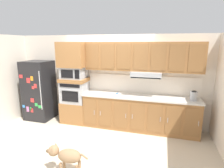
% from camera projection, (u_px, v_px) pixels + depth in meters
% --- Properties ---
extents(ground_plane, '(9.60, 9.60, 0.00)m').
position_uv_depth(ground_plane, '(96.00, 137.00, 4.52)').
color(ground_plane, beige).
extents(back_kitchen_wall, '(6.20, 0.12, 2.50)m').
position_uv_depth(back_kitchen_wall, '(109.00, 79.00, 5.30)').
color(back_kitchen_wall, silver).
rests_on(back_kitchen_wall, ground).
extents(refrigerator, '(0.76, 0.73, 1.76)m').
position_uv_depth(refrigerator, '(39.00, 90.00, 5.52)').
color(refrigerator, black).
rests_on(refrigerator, ground).
extents(oven_base_cabinet, '(0.74, 0.62, 0.60)m').
position_uv_depth(oven_base_cabinet, '(76.00, 111.00, 5.41)').
color(oven_base_cabinet, '#996638').
rests_on(oven_base_cabinet, ground).
extents(built_in_oven, '(0.70, 0.62, 0.60)m').
position_uv_depth(built_in_oven, '(75.00, 92.00, 5.27)').
color(built_in_oven, '#A8AAAF').
rests_on(built_in_oven, oven_base_cabinet).
extents(appliance_mid_shelf, '(0.74, 0.62, 0.10)m').
position_uv_depth(appliance_mid_shelf, '(74.00, 80.00, 5.20)').
color(appliance_mid_shelf, '#996638').
rests_on(appliance_mid_shelf, built_in_oven).
extents(microwave, '(0.64, 0.54, 0.32)m').
position_uv_depth(microwave, '(74.00, 73.00, 5.15)').
color(microwave, '#A8AAAF').
rests_on(microwave, appliance_mid_shelf).
extents(appliance_upper_cabinet, '(0.74, 0.62, 0.68)m').
position_uv_depth(appliance_upper_cabinet, '(73.00, 55.00, 5.05)').
color(appliance_upper_cabinet, '#996638').
rests_on(appliance_upper_cabinet, microwave).
extents(lower_cabinet_run, '(2.99, 0.63, 0.88)m').
position_uv_depth(lower_cabinet_run, '(139.00, 113.00, 4.88)').
color(lower_cabinet_run, '#996638').
rests_on(lower_cabinet_run, ground).
extents(countertop_slab, '(3.03, 0.64, 0.04)m').
position_uv_depth(countertop_slab, '(140.00, 97.00, 4.78)').
color(countertop_slab, beige).
rests_on(countertop_slab, lower_cabinet_run).
extents(backsplash_panel, '(3.03, 0.02, 0.50)m').
position_uv_depth(backsplash_panel, '(141.00, 84.00, 4.99)').
color(backsplash_panel, white).
rests_on(backsplash_panel, countertop_slab).
extents(upper_cabinet_with_hood, '(2.99, 0.48, 0.88)m').
position_uv_depth(upper_cabinet_with_hood, '(142.00, 58.00, 4.68)').
color(upper_cabinet_with_hood, '#996638').
rests_on(upper_cabinet_with_hood, backsplash_panel).
extents(screwdriver, '(0.16, 0.14, 0.03)m').
position_uv_depth(screwdriver, '(118.00, 93.00, 4.96)').
color(screwdriver, blue).
rests_on(screwdriver, countertop_slab).
extents(electric_kettle, '(0.17, 0.17, 0.24)m').
position_uv_depth(electric_kettle, '(194.00, 96.00, 4.36)').
color(electric_kettle, '#A8AAAF').
rests_on(electric_kettle, countertop_slab).
extents(dog, '(0.78, 0.27, 0.53)m').
position_uv_depth(dog, '(66.00, 156.00, 3.18)').
color(dog, '#997551').
rests_on(dog, ground).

